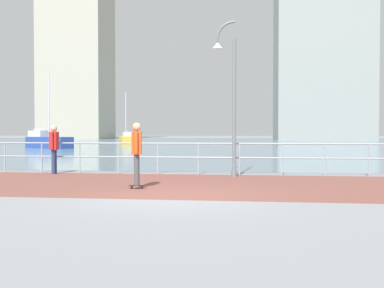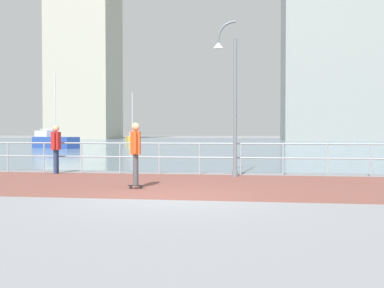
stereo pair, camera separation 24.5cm
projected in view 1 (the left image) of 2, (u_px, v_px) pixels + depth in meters
ground at (233, 145)px, 50.12m from camera, size 220.00×220.00×0.00m
brick_paving at (187, 184)px, 12.84m from camera, size 28.00×5.92×0.01m
harbor_water at (236, 143)px, 60.42m from camera, size 180.00×88.00×0.00m
waterfront_railing at (198, 153)px, 15.76m from camera, size 25.25×0.06×1.09m
lamppost at (229, 91)px, 14.97m from camera, size 0.82×0.36×5.05m
skateboarder at (137, 149)px, 11.83m from camera, size 0.41×0.56×1.70m
bystander at (54, 145)px, 16.02m from camera, size 0.27×0.56×1.69m
sailboat_ivory at (48, 141)px, 40.88m from camera, size 4.84×3.36×6.58m
sailboat_teal at (126, 139)px, 54.49m from camera, size 2.80×4.52×6.08m
tower_concrete at (321, 32)px, 83.13m from camera, size 15.87×17.47×40.35m
tower_slate at (77, 41)px, 95.35m from camera, size 12.98×11.46×42.02m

